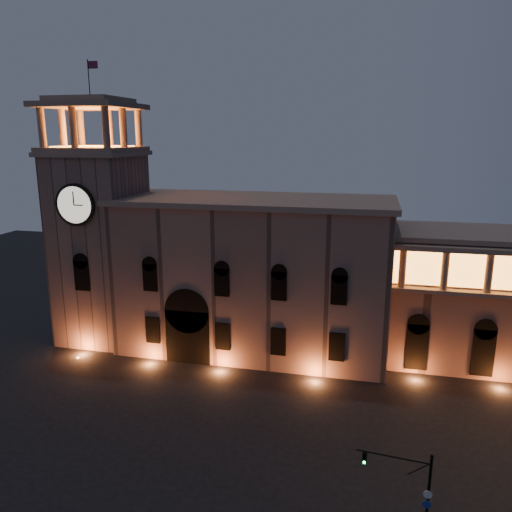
% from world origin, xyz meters
% --- Properties ---
extents(ground, '(160.00, 160.00, 0.00)m').
position_xyz_m(ground, '(0.00, 0.00, 0.00)').
color(ground, black).
rests_on(ground, ground).
extents(government_building, '(30.80, 12.80, 17.60)m').
position_xyz_m(government_building, '(-2.08, 21.93, 8.77)').
color(government_building, '#816054').
rests_on(government_building, ground).
extents(clock_tower, '(9.80, 9.80, 32.40)m').
position_xyz_m(clock_tower, '(-20.50, 20.98, 12.50)').
color(clock_tower, '#816054').
rests_on(clock_tower, ground).
extents(traffic_light, '(4.55, 0.74, 6.26)m').
position_xyz_m(traffic_light, '(14.05, -4.32, 3.29)').
color(traffic_light, black).
rests_on(traffic_light, ground).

